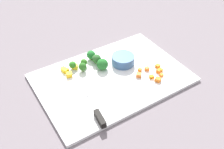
% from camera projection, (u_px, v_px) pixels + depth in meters
% --- Properties ---
extents(ground_plane, '(4.00, 4.00, 0.00)m').
position_uv_depth(ground_plane, '(112.00, 79.00, 0.96)').
color(ground_plane, slate).
extents(cutting_board, '(0.53, 0.36, 0.01)m').
position_uv_depth(cutting_board, '(112.00, 78.00, 0.96)').
color(cutting_board, white).
rests_on(cutting_board, ground_plane).
extents(prep_bowl, '(0.09, 0.09, 0.04)m').
position_uv_depth(prep_bowl, '(123.00, 60.00, 1.00)').
color(prep_bowl, '#395F8B').
rests_on(prep_bowl, cutting_board).
extents(chef_knife, '(0.06, 0.31, 0.02)m').
position_uv_depth(chef_knife, '(92.00, 105.00, 0.84)').
color(chef_knife, silver).
rests_on(chef_knife, cutting_board).
extents(carrot_dice_0, '(0.01, 0.01, 0.01)m').
position_uv_depth(carrot_dice_0, '(160.00, 70.00, 0.97)').
color(carrot_dice_0, orange).
rests_on(carrot_dice_0, cutting_board).
extents(carrot_dice_1, '(0.02, 0.02, 0.01)m').
position_uv_depth(carrot_dice_1, '(140.00, 70.00, 0.97)').
color(carrot_dice_1, orange).
rests_on(carrot_dice_1, cutting_board).
extents(carrot_dice_2, '(0.01, 0.01, 0.01)m').
position_uv_depth(carrot_dice_2, '(161.00, 75.00, 0.95)').
color(carrot_dice_2, orange).
rests_on(carrot_dice_2, cutting_board).
extents(carrot_dice_3, '(0.02, 0.02, 0.01)m').
position_uv_depth(carrot_dice_3, '(159.00, 71.00, 0.97)').
color(carrot_dice_3, orange).
rests_on(carrot_dice_3, cutting_board).
extents(carrot_dice_4, '(0.02, 0.01, 0.01)m').
position_uv_depth(carrot_dice_4, '(147.00, 69.00, 0.98)').
color(carrot_dice_4, orange).
rests_on(carrot_dice_4, cutting_board).
extents(carrot_dice_5, '(0.02, 0.02, 0.01)m').
position_uv_depth(carrot_dice_5, '(158.00, 80.00, 0.93)').
color(carrot_dice_5, orange).
rests_on(carrot_dice_5, cutting_board).
extents(carrot_dice_6, '(0.03, 0.03, 0.01)m').
position_uv_depth(carrot_dice_6, '(139.00, 75.00, 0.95)').
color(carrot_dice_6, orange).
rests_on(carrot_dice_6, cutting_board).
extents(carrot_dice_7, '(0.02, 0.02, 0.01)m').
position_uv_depth(carrot_dice_7, '(152.00, 77.00, 0.94)').
color(carrot_dice_7, orange).
rests_on(carrot_dice_7, cutting_board).
extents(carrot_dice_8, '(0.02, 0.02, 0.01)m').
position_uv_depth(carrot_dice_8, '(158.00, 66.00, 0.99)').
color(carrot_dice_8, orange).
rests_on(carrot_dice_8, cutting_board).
extents(pepper_dice_0, '(0.03, 0.03, 0.02)m').
position_uv_depth(pepper_dice_0, '(75.00, 67.00, 0.98)').
color(pepper_dice_0, yellow).
rests_on(pepper_dice_0, cutting_board).
extents(pepper_dice_1, '(0.02, 0.02, 0.02)m').
position_uv_depth(pepper_dice_1, '(66.00, 71.00, 0.97)').
color(pepper_dice_1, yellow).
rests_on(pepper_dice_1, cutting_board).
extents(pepper_dice_2, '(0.02, 0.02, 0.02)m').
position_uv_depth(pepper_dice_2, '(69.00, 75.00, 0.95)').
color(pepper_dice_2, yellow).
rests_on(pepper_dice_2, cutting_board).
extents(pepper_dice_3, '(0.02, 0.02, 0.01)m').
position_uv_depth(pepper_dice_3, '(63.00, 69.00, 0.98)').
color(pepper_dice_3, yellow).
rests_on(pepper_dice_3, cutting_board).
extents(broccoli_floret_0, '(0.03, 0.03, 0.04)m').
position_uv_depth(broccoli_floret_0, '(83.00, 67.00, 0.96)').
color(broccoli_floret_0, '#81AB65').
rests_on(broccoli_floret_0, cutting_board).
extents(broccoli_floret_1, '(0.04, 0.04, 0.04)m').
position_uv_depth(broccoli_floret_1, '(97.00, 59.00, 1.00)').
color(broccoli_floret_1, '#8BBE60').
rests_on(broccoli_floret_1, cutting_board).
extents(broccoli_floret_2, '(0.03, 0.03, 0.04)m').
position_uv_depth(broccoli_floret_2, '(91.00, 55.00, 1.02)').
color(broccoli_floret_2, '#8DB154').
rests_on(broccoli_floret_2, cutting_board).
extents(broccoli_floret_3, '(0.04, 0.04, 0.04)m').
position_uv_depth(broccoli_floret_3, '(102.00, 64.00, 0.97)').
color(broccoli_floret_3, '#87BE67').
rests_on(broccoli_floret_3, cutting_board).
extents(broccoli_floret_4, '(0.03, 0.03, 0.03)m').
position_uv_depth(broccoli_floret_4, '(84.00, 62.00, 0.99)').
color(broccoli_floret_4, '#8FBF5E').
rests_on(broccoli_floret_4, cutting_board).
extents(broccoli_floret_5, '(0.03, 0.03, 0.04)m').
position_uv_depth(broccoli_floret_5, '(73.00, 65.00, 0.97)').
color(broccoli_floret_5, '#93B35C').
rests_on(broccoli_floret_5, cutting_board).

